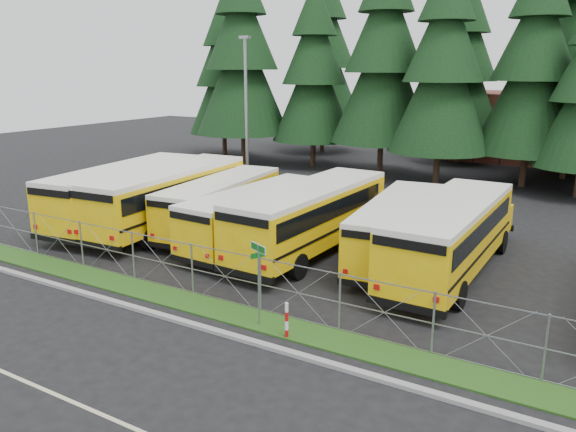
# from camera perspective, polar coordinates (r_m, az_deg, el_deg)

# --- Properties ---
(ground) EXTENTS (120.00, 120.00, 0.00)m
(ground) POSITION_cam_1_polar(r_m,az_deg,el_deg) (20.09, 1.21, -9.24)
(ground) COLOR black
(ground) RESTS_ON ground
(curb) EXTENTS (50.00, 0.25, 0.12)m
(curb) POSITION_cam_1_polar(r_m,az_deg,el_deg) (17.69, -3.83, -12.58)
(curb) COLOR gray
(curb) RESTS_ON ground
(grass_verge) EXTENTS (50.00, 1.40, 0.06)m
(grass_verge) POSITION_cam_1_polar(r_m,az_deg,el_deg) (18.75, -1.38, -10.98)
(grass_verge) COLOR #1F4714
(grass_verge) RESTS_ON ground
(road_lane_line) EXTENTS (50.00, 0.12, 0.01)m
(road_lane_line) POSITION_cam_1_polar(r_m,az_deg,el_deg) (14.53, -15.44, -20.07)
(road_lane_line) COLOR beige
(road_lane_line) RESTS_ON ground
(chainlink_fence) EXTENTS (44.00, 0.10, 2.00)m
(chainlink_fence) POSITION_cam_1_polar(r_m,az_deg,el_deg) (18.90, -0.27, -7.54)
(chainlink_fence) COLOR gray
(chainlink_fence) RESTS_ON ground
(bus_0) EXTENTS (4.26, 12.29, 3.16)m
(bus_0) POSITION_cam_1_polar(r_m,az_deg,el_deg) (31.51, -15.71, 2.15)
(bus_0) COLOR #E7B007
(bus_0) RESTS_ON ground
(bus_1) EXTENTS (3.69, 12.42, 3.21)m
(bus_1) POSITION_cam_1_polar(r_m,az_deg,el_deg) (29.94, -11.53, 1.82)
(bus_1) COLOR #E7B007
(bus_1) RESTS_ON ground
(bus_2) EXTENTS (3.59, 10.68, 2.75)m
(bus_2) POSITION_cam_1_polar(r_m,az_deg,el_deg) (29.05, -6.47, 1.15)
(bus_2) COLOR #E7B007
(bus_2) RESTS_ON ground
(bus_3) EXTENTS (3.01, 10.48, 2.72)m
(bus_3) POSITION_cam_1_polar(r_m,az_deg,el_deg) (26.59, -2.83, -0.09)
(bus_3) COLOR #E7B007
(bus_3) RESTS_ON ground
(bus_4) EXTENTS (3.31, 12.01, 3.12)m
(bus_4) POSITION_cam_1_polar(r_m,az_deg,el_deg) (25.55, 2.76, -0.24)
(bus_4) COLOR #E7B007
(bus_4) RESTS_ON ground
(bus_5) EXTENTS (3.60, 10.62, 2.73)m
(bus_5) POSITION_cam_1_polar(r_m,az_deg,el_deg) (24.91, 11.31, -1.38)
(bus_5) COLOR #E7B007
(bus_5) RESTS_ON ground
(bus_6) EXTENTS (2.99, 11.86, 3.10)m
(bus_6) POSITION_cam_1_polar(r_m,az_deg,el_deg) (23.67, 16.41, -2.10)
(bus_6) COLOR #E7B007
(bus_6) RESTS_ON ground
(street_sign) EXTENTS (0.77, 0.51, 2.81)m
(street_sign) POSITION_cam_1_polar(r_m,az_deg,el_deg) (17.99, -3.02, -5.22)
(street_sign) COLOR gray
(street_sign) RESTS_ON ground
(striped_bollard) EXTENTS (0.11, 0.11, 1.20)m
(striped_bollard) POSITION_cam_1_polar(r_m,az_deg,el_deg) (17.68, -0.14, -10.60)
(striped_bollard) COLOR #B20C0C
(striped_bollard) RESTS_ON ground
(light_standard) EXTENTS (0.70, 0.35, 10.14)m
(light_standard) POSITION_cam_1_polar(r_m,az_deg,el_deg) (37.06, -4.26, 10.62)
(light_standard) COLOR gray
(light_standard) RESTS_ON ground
(conifer_0) EXTENTS (6.52, 6.52, 14.41)m
(conifer_0) POSITION_cam_1_polar(r_m,az_deg,el_deg) (54.55, -6.64, 13.70)
(conifer_0) COLOR black
(conifer_0) RESTS_ON ground
(conifer_1) EXTENTS (8.04, 8.04, 17.77)m
(conifer_1) POSITION_cam_1_polar(r_m,az_deg,el_deg) (49.79, -4.71, 15.58)
(conifer_1) COLOR black
(conifer_1) RESTS_ON ground
(conifer_2) EXTENTS (6.88, 6.88, 15.22)m
(conifer_2) POSITION_cam_1_polar(r_m,az_deg,el_deg) (47.78, 2.66, 14.11)
(conifer_2) COLOR black
(conifer_2) RESTS_ON ground
(conifer_3) EXTENTS (7.85, 7.85, 17.36)m
(conifer_3) POSITION_cam_1_polar(r_m,az_deg,el_deg) (44.78, 9.74, 15.25)
(conifer_3) COLOR black
(conifer_3) RESTS_ON ground
(conifer_4) EXTENTS (7.24, 7.24, 16.01)m
(conifer_4) POSITION_cam_1_polar(r_m,az_deg,el_deg) (41.68, 15.48, 14.05)
(conifer_4) COLOR black
(conifer_4) RESTS_ON ground
(conifer_5) EXTENTS (7.34, 7.34, 16.24)m
(conifer_5) POSITION_cam_1_polar(r_m,az_deg,el_deg) (42.69, 23.70, 13.53)
(conifer_5) COLOR black
(conifer_5) RESTS_ON ground
(conifer_10) EXTENTS (8.16, 8.16, 18.04)m
(conifer_10) POSITION_cam_1_polar(r_m,az_deg,el_deg) (56.60, 3.59, 15.64)
(conifer_10) COLOR black
(conifer_10) RESTS_ON ground
(conifer_11) EXTENTS (7.09, 7.09, 15.68)m
(conifer_11) POSITION_cam_1_polar(r_m,az_deg,el_deg) (52.01, 17.50, 13.78)
(conifer_11) COLOR black
(conifer_11) RESTS_ON ground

